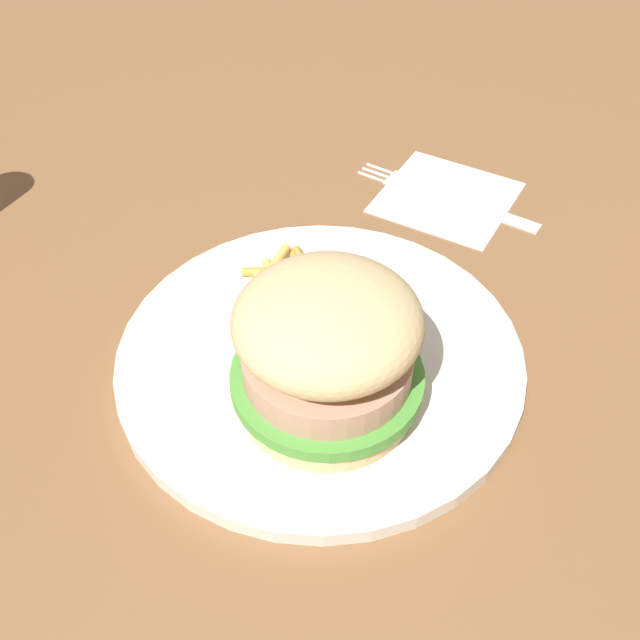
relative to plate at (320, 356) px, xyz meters
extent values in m
plane|color=brown|center=(0.03, -0.01, -0.01)|extent=(1.60, 1.60, 0.00)
cylinder|color=silver|center=(0.00, 0.00, 0.00)|extent=(0.28, 0.28, 0.01)
cylinder|color=tan|center=(0.03, 0.03, 0.01)|extent=(0.11, 0.11, 0.02)
cylinder|color=#4C9338|center=(0.03, 0.03, 0.03)|extent=(0.12, 0.12, 0.01)
cylinder|color=tan|center=(0.03, 0.03, 0.04)|extent=(0.11, 0.11, 0.02)
ellipsoid|color=tan|center=(0.03, 0.03, 0.08)|extent=(0.11, 0.11, 0.05)
cylinder|color=gold|center=(-0.03, -0.06, 0.01)|extent=(0.01, 0.05, 0.01)
cylinder|color=gold|center=(-0.04, -0.06, 0.01)|extent=(0.04, 0.05, 0.01)
cylinder|color=gold|center=(-0.03, -0.05, 0.01)|extent=(0.03, 0.08, 0.01)
cylinder|color=#E5B251|center=(-0.02, -0.06, 0.01)|extent=(0.04, 0.06, 0.01)
cylinder|color=#E5B251|center=(-0.02, -0.05, 0.01)|extent=(0.04, 0.03, 0.01)
cylinder|color=gold|center=(-0.05, -0.05, 0.01)|extent=(0.04, 0.07, 0.01)
cylinder|color=gold|center=(-0.02, -0.06, 0.01)|extent=(0.05, 0.02, 0.01)
cylinder|color=#E5B251|center=(-0.03, -0.08, 0.02)|extent=(0.06, 0.03, 0.01)
cylinder|color=gold|center=(-0.03, -0.08, 0.01)|extent=(0.04, 0.04, 0.01)
cube|color=white|center=(-0.22, -0.06, -0.01)|extent=(0.13, 0.13, 0.00)
cube|color=silver|center=(-0.23, -0.03, 0.00)|extent=(0.04, 0.11, 0.00)
cube|color=silver|center=(-0.21, -0.10, 0.00)|extent=(0.03, 0.04, 0.00)
cylinder|color=silver|center=(-0.21, -0.13, 0.00)|extent=(0.01, 0.03, 0.00)
cylinder|color=silver|center=(-0.20, -0.13, 0.00)|extent=(0.01, 0.03, 0.00)
cylinder|color=silver|center=(-0.20, -0.13, 0.00)|extent=(0.01, 0.03, 0.00)
camera|label=1|loc=(0.25, 0.24, 0.38)|focal=41.64mm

